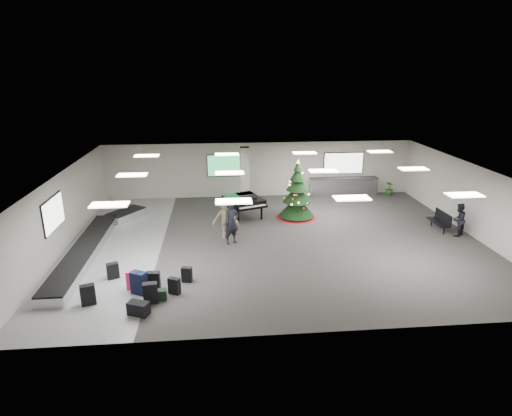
{
  "coord_description": "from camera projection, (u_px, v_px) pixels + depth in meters",
  "views": [
    {
      "loc": [
        -2.51,
        -17.46,
        7.36
      ],
      "look_at": [
        -0.79,
        1.0,
        1.22
      ],
      "focal_mm": 30.0,
      "sensor_mm": 36.0,
      "label": 1
    }
  ],
  "objects": [
    {
      "name": "navy_suitcase",
      "position": [
        139.0,
        283.0,
        14.46
      ],
      "size": [
        0.61,
        0.52,
        0.83
      ],
      "rotation": [
        0.0,
        0.0,
        -0.49
      ],
      "color": "black",
      "rests_on": "ground"
    },
    {
      "name": "traveler_b",
      "position": [
        226.0,
        218.0,
        19.07
      ],
      "size": [
        1.29,
        0.86,
        1.87
      ],
      "primitive_type": "imported",
      "rotation": [
        0.0,
        0.0,
        -0.14
      ],
      "color": "#887A54",
      "rests_on": "ground"
    },
    {
      "name": "christmas_tree",
      "position": [
        297.0,
        198.0,
        21.65
      ],
      "size": [
        2.13,
        2.13,
        3.04
      ],
      "color": "maroon",
      "rests_on": "ground"
    },
    {
      "name": "suitcase_5",
      "position": [
        88.0,
        295.0,
        13.81
      ],
      "size": [
        0.52,
        0.38,
        0.72
      ],
      "rotation": [
        0.0,
        0.0,
        0.3
      ],
      "color": "black",
      "rests_on": "ground"
    },
    {
      "name": "traveler_bench",
      "position": [
        458.0,
        220.0,
        19.35
      ],
      "size": [
        0.95,
        0.91,
        1.54
      ],
      "primitive_type": "imported",
      "rotation": [
        0.0,
        0.0,
        3.75
      ],
      "color": "black",
      "rests_on": "ground"
    },
    {
      "name": "suitcase_3",
      "position": [
        187.0,
        274.0,
        15.32
      ],
      "size": [
        0.41,
        0.28,
        0.57
      ],
      "rotation": [
        0.0,
        0.0,
        -0.21
      ],
      "color": "black",
      "rests_on": "ground"
    },
    {
      "name": "room_envelope",
      "position": [
        266.0,
        186.0,
        18.9
      ],
      "size": [
        18.02,
        14.02,
        3.21
      ],
      "color": "#BAB4AA",
      "rests_on": "ground"
    },
    {
      "name": "black_duffel",
      "position": [
        139.0,
        308.0,
        13.29
      ],
      "size": [
        0.74,
        0.58,
        0.45
      ],
      "rotation": [
        0.0,
        0.0,
        -0.39
      ],
      "color": "black",
      "rests_on": "ground"
    },
    {
      "name": "ground",
      "position": [
        276.0,
        240.0,
        19.04
      ],
      "size": [
        18.0,
        18.0,
        0.0
      ],
      "primitive_type": "plane",
      "color": "#32302E",
      "rests_on": "ground"
    },
    {
      "name": "suitcase_8",
      "position": [
        113.0,
        271.0,
        15.54
      ],
      "size": [
        0.47,
        0.39,
        0.62
      ],
      "rotation": [
        0.0,
        0.0,
        0.44
      ],
      "color": "black",
      "rests_on": "ground"
    },
    {
      "name": "grand_piano",
      "position": [
        244.0,
        201.0,
        21.72
      ],
      "size": [
        2.26,
        2.55,
        1.21
      ],
      "rotation": [
        0.0,
        0.0,
        0.36
      ],
      "color": "black",
      "rests_on": "ground"
    },
    {
      "name": "suitcase_7",
      "position": [
        174.0,
        286.0,
        14.5
      ],
      "size": [
        0.45,
        0.38,
        0.6
      ],
      "rotation": [
        0.0,
        0.0,
        -0.51
      ],
      "color": "black",
      "rests_on": "ground"
    },
    {
      "name": "baggage_carousel",
      "position": [
        94.0,
        243.0,
        18.2
      ],
      "size": [
        2.28,
        9.71,
        0.43
      ],
      "color": "silver",
      "rests_on": "ground"
    },
    {
      "name": "green_duffel",
      "position": [
        158.0,
        295.0,
        14.15
      ],
      "size": [
        0.55,
        0.3,
        0.37
      ],
      "rotation": [
        0.0,
        0.0,
        0.07
      ],
      "color": "black",
      "rests_on": "ground"
    },
    {
      "name": "potted_plant_left",
      "position": [
        305.0,
        194.0,
        24.5
      ],
      "size": [
        0.58,
        0.56,
        0.81
      ],
      "primitive_type": "imported",
      "rotation": [
        0.0,
        0.0,
        0.67
      ],
      "color": "#133B14",
      "rests_on": "ground"
    },
    {
      "name": "potted_plant_right",
      "position": [
        389.0,
        188.0,
        25.67
      ],
      "size": [
        0.65,
        0.65,
        0.83
      ],
      "primitive_type": "imported",
      "rotation": [
        0.0,
        0.0,
        2.19
      ],
      "color": "#133B14",
      "rests_on": "ground"
    },
    {
      "name": "traveler_a",
      "position": [
        231.0,
        223.0,
        18.44
      ],
      "size": [
        0.83,
        0.73,
        1.92
      ],
      "primitive_type": "imported",
      "rotation": [
        0.0,
        0.0,
        0.49
      ],
      "color": "black",
      "rests_on": "ground"
    },
    {
      "name": "service_counter",
      "position": [
        343.0,
        186.0,
        25.59
      ],
      "size": [
        4.05,
        0.65,
        1.08
      ],
      "color": "silver",
      "rests_on": "ground"
    },
    {
      "name": "pink_suitcase",
      "position": [
        133.0,
        280.0,
        14.78
      ],
      "size": [
        0.46,
        0.3,
        0.69
      ],
      "rotation": [
        0.0,
        0.0,
        -0.14
      ],
      "color": "#F31F5D",
      "rests_on": "ground"
    },
    {
      "name": "suitcase_1",
      "position": [
        153.0,
        281.0,
        14.67
      ],
      "size": [
        0.47,
        0.27,
        0.73
      ],
      "rotation": [
        0.0,
        0.0,
        -0.07
      ],
      "color": "black",
      "rests_on": "ground"
    },
    {
      "name": "bench",
      "position": [
        440.0,
        220.0,
        20.11
      ],
      "size": [
        0.51,
        1.43,
        0.9
      ],
      "rotation": [
        0.0,
        0.0,
        0.02
      ],
      "color": "black",
      "rests_on": "ground"
    },
    {
      "name": "suitcase_0",
      "position": [
        150.0,
        293.0,
        13.91
      ],
      "size": [
        0.48,
        0.3,
        0.73
      ],
      "rotation": [
        0.0,
        0.0,
        0.11
      ],
      "color": "black",
      "rests_on": "ground"
    }
  ]
}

